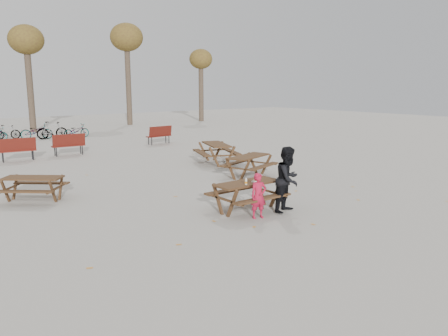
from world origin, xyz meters
TOP-DOWN VIEW (x-y plane):
  - ground at (0.00, 0.00)m, footprint 80.00×80.00m
  - main_picnic_table at (0.00, 0.00)m, footprint 1.80×1.45m
  - food_tray at (0.16, -0.14)m, footprint 0.18×0.11m
  - bread_roll at (0.16, -0.14)m, footprint 0.14×0.06m
  - soda_bottle at (-0.23, -0.21)m, footprint 0.07×0.07m
  - child at (-0.22, -0.68)m, footprint 0.48×0.38m
  - adult at (0.79, -0.71)m, footprint 0.99×0.87m
  - picnic_table_east at (2.91, 3.27)m, footprint 2.15×1.92m
  - picnic_table_north at (-4.19, 4.51)m, footprint 2.09×2.05m
  - picnic_table_far at (3.61, 6.16)m, footprint 2.18×2.41m
  - park_bench_row at (-1.49, 12.25)m, footprint 13.74×2.48m
  - bicycle_row at (-1.40, 19.66)m, footprint 8.69×2.41m
  - tree_row at (0.90, 25.15)m, footprint 32.17×3.52m
  - fallen_leaves at (0.50, 2.50)m, footprint 11.00×11.00m

SIDE VIEW (x-z plane):
  - ground at x=0.00m, z-range 0.00..0.00m
  - fallen_leaves at x=0.50m, z-range 0.00..0.01m
  - picnic_table_north at x=-4.19m, z-range 0.00..0.70m
  - picnic_table_east at x=2.91m, z-range 0.00..0.77m
  - picnic_table_far at x=3.61m, z-range 0.00..0.85m
  - bicycle_row at x=-1.40m, z-range -0.06..1.03m
  - park_bench_row at x=-1.49m, z-range 0.00..1.03m
  - child at x=-0.22m, z-range 0.00..1.14m
  - main_picnic_table at x=0.00m, z-range 0.20..0.97m
  - food_tray at x=0.16m, z-range 0.78..0.81m
  - bread_roll at x=0.16m, z-range 0.81..0.86m
  - soda_bottle at x=-0.23m, z-range 0.76..0.93m
  - adult at x=0.79m, z-range 0.00..1.73m
  - tree_row at x=0.90m, z-range 2.06..10.32m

